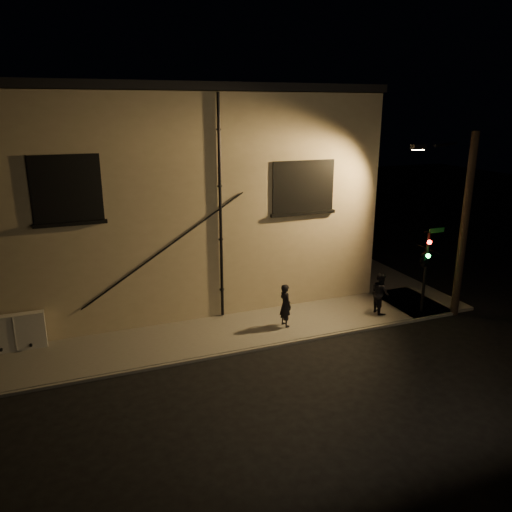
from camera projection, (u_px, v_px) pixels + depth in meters
name	position (u px, v px, depth m)	size (l,w,h in m)	color
ground	(297.00, 342.00, 17.56)	(90.00, 90.00, 0.00)	black
sidewalk	(278.00, 294.00, 21.89)	(21.00, 16.00, 0.12)	#595650
building	(157.00, 186.00, 23.29)	(16.20, 12.23, 8.80)	tan
utility_cabinet	(15.00, 333.00, 16.59)	(1.92, 0.32, 1.26)	#B7B4AE
pedestrian_a	(285.00, 305.00, 18.39)	(0.60, 0.39, 1.63)	black
pedestrian_b	(380.00, 293.00, 19.59)	(0.80, 0.63, 1.66)	black
traffic_signal	(424.00, 258.00, 19.16)	(1.22, 1.98, 3.37)	black
streetlamp_pole	(462.00, 221.00, 18.90)	(2.02, 1.39, 7.13)	black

